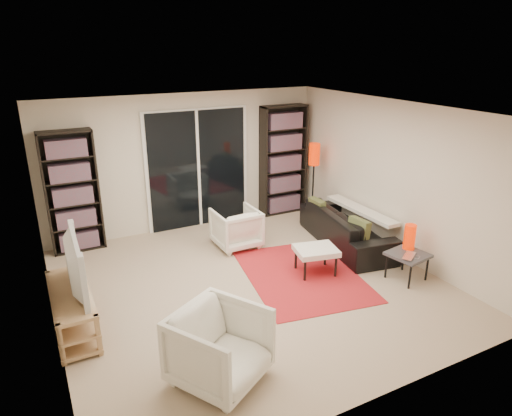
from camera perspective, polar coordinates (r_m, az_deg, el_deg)
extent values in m
plane|color=tan|center=(6.48, -0.75, -9.50)|extent=(5.00, 5.00, 0.00)
cube|color=beige|center=(8.20, -8.71, 5.70)|extent=(5.00, 0.02, 2.40)
cube|color=beige|center=(4.10, 15.34, -9.81)|extent=(5.00, 0.02, 2.40)
cube|color=beige|center=(5.42, -25.16, -3.55)|extent=(0.02, 5.00, 2.40)
cube|color=beige|center=(7.40, 16.80, 3.50)|extent=(0.02, 5.00, 2.40)
cube|color=white|center=(5.70, -0.86, 12.01)|extent=(5.00, 5.00, 0.02)
cube|color=white|center=(8.28, -7.28, 4.82)|extent=(1.92, 0.06, 2.16)
cube|color=black|center=(8.25, -7.20, 4.77)|extent=(1.80, 0.02, 2.10)
cube|color=white|center=(8.24, -7.17, 4.75)|extent=(0.05, 0.02, 2.10)
cube|color=black|center=(7.73, -21.98, 1.84)|extent=(0.80, 0.30, 1.95)
cube|color=#AB2634|center=(7.71, -21.96, 1.80)|extent=(0.70, 0.22, 1.85)
cube|color=black|center=(8.87, 3.39, 5.98)|extent=(0.90, 0.30, 2.10)
cube|color=#AB2634|center=(8.86, 3.46, 5.95)|extent=(0.80, 0.22, 2.00)
cube|color=tan|center=(5.74, -22.25, -9.84)|extent=(0.43, 1.35, 0.04)
cube|color=tan|center=(5.85, -21.95, -11.80)|extent=(0.43, 1.35, 0.03)
cube|color=tan|center=(5.95, -21.71, -13.37)|extent=(0.43, 1.35, 0.04)
cube|color=tan|center=(5.31, -23.17, -15.49)|extent=(0.05, 0.05, 0.50)
cube|color=tan|center=(6.40, -24.28, -9.29)|extent=(0.05, 0.05, 0.50)
cube|color=tan|center=(5.32, -19.09, -14.80)|extent=(0.05, 0.05, 0.50)
cube|color=tan|center=(6.42, -20.96, -8.74)|extent=(0.05, 0.05, 0.50)
imported|color=black|center=(5.58, -22.51, -6.64)|extent=(0.19, 1.16, 0.67)
cube|color=red|center=(6.74, 5.78, -8.34)|extent=(1.88, 2.32, 0.01)
imported|color=black|center=(7.73, 11.28, -2.37)|extent=(1.13, 2.17, 0.60)
imported|color=white|center=(7.51, -2.49, -2.50)|extent=(0.70, 0.72, 0.65)
imported|color=white|center=(4.68, -4.55, -16.97)|extent=(1.13, 1.14, 0.76)
cube|color=white|center=(6.68, 7.52, -5.29)|extent=(0.68, 0.60, 0.08)
cylinder|color=black|center=(6.53, 6.14, -7.82)|extent=(0.04, 0.04, 0.32)
cylinder|color=black|center=(6.85, 5.00, -6.38)|extent=(0.04, 0.04, 0.32)
cylinder|color=black|center=(6.69, 9.94, -7.27)|extent=(0.04, 0.04, 0.32)
cylinder|color=black|center=(7.01, 8.65, -5.90)|extent=(0.04, 0.04, 0.32)
cube|color=#403F44|center=(6.80, 18.47, -5.56)|extent=(0.57, 0.57, 0.04)
cylinder|color=black|center=(6.63, 18.69, -8.08)|extent=(0.03, 0.03, 0.38)
cylinder|color=black|center=(6.83, 15.98, -6.93)|extent=(0.03, 0.03, 0.38)
cylinder|color=black|center=(6.93, 20.59, -7.04)|extent=(0.03, 0.03, 0.38)
cylinder|color=black|center=(7.12, 17.94, -5.98)|extent=(0.03, 0.03, 0.38)
imported|color=silver|center=(6.67, 18.97, -5.79)|extent=(0.37, 0.34, 0.02)
cylinder|color=#C01C00|center=(6.88, 18.66, -3.43)|extent=(0.16, 0.16, 0.36)
cylinder|color=black|center=(8.82, 6.95, -1.28)|extent=(0.22, 0.22, 0.03)
cylinder|color=black|center=(8.64, 7.10, 2.04)|extent=(0.03, 0.03, 1.11)
cylinder|color=#C01C00|center=(8.45, 7.31, 6.69)|extent=(0.20, 0.20, 0.40)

